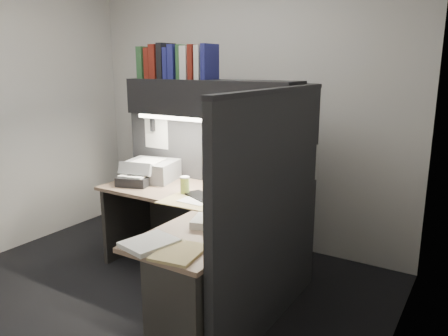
{
  "coord_description": "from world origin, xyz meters",
  "views": [
    {
      "loc": [
        2.15,
        -2.3,
        1.77
      ],
      "look_at": [
        0.41,
        0.51,
        0.99
      ],
      "focal_mm": 35.0,
      "sensor_mm": 36.0,
      "label": 1
    }
  ],
  "objects_px": {
    "desk": "(188,257)",
    "telephone": "(275,194)",
    "keyboard": "(205,199)",
    "monitor": "(227,163)",
    "overhead_shelf": "(210,98)",
    "coffee_cup": "(185,186)",
    "notebook_stack": "(135,181)",
    "printer": "(151,170)"
  },
  "relations": [
    {
      "from": "keyboard",
      "to": "notebook_stack",
      "type": "relative_size",
      "value": 1.67
    },
    {
      "from": "keyboard",
      "to": "coffee_cup",
      "type": "distance_m",
      "value": 0.24
    },
    {
      "from": "keyboard",
      "to": "monitor",
      "type": "bearing_deg",
      "value": 116.36
    },
    {
      "from": "desk",
      "to": "printer",
      "type": "height_order",
      "value": "printer"
    },
    {
      "from": "telephone",
      "to": "desk",
      "type": "bearing_deg",
      "value": -94.04
    },
    {
      "from": "printer",
      "to": "notebook_stack",
      "type": "bearing_deg",
      "value": -103.09
    },
    {
      "from": "overhead_shelf",
      "to": "printer",
      "type": "distance_m",
      "value": 0.92
    },
    {
      "from": "monitor",
      "to": "coffee_cup",
      "type": "height_order",
      "value": "monitor"
    },
    {
      "from": "overhead_shelf",
      "to": "notebook_stack",
      "type": "distance_m",
      "value": 1.0
    },
    {
      "from": "desk",
      "to": "keyboard",
      "type": "xyz_separation_m",
      "value": [
        -0.13,
        0.42,
        0.3
      ]
    },
    {
      "from": "overhead_shelf",
      "to": "printer",
      "type": "xyz_separation_m",
      "value": [
        -0.61,
        -0.07,
        -0.68
      ]
    },
    {
      "from": "desk",
      "to": "keyboard",
      "type": "distance_m",
      "value": 0.53
    },
    {
      "from": "coffee_cup",
      "to": "printer",
      "type": "relative_size",
      "value": 0.32
    },
    {
      "from": "desk",
      "to": "overhead_shelf",
      "type": "relative_size",
      "value": 1.1
    },
    {
      "from": "overhead_shelf",
      "to": "monitor",
      "type": "height_order",
      "value": "overhead_shelf"
    },
    {
      "from": "monitor",
      "to": "overhead_shelf",
      "type": "bearing_deg",
      "value": -150.85
    },
    {
      "from": "desk",
      "to": "coffee_cup",
      "type": "bearing_deg",
      "value": 128.32
    },
    {
      "from": "monitor",
      "to": "telephone",
      "type": "bearing_deg",
      "value": 16.28
    },
    {
      "from": "overhead_shelf",
      "to": "notebook_stack",
      "type": "bearing_deg",
      "value": -154.34
    },
    {
      "from": "desk",
      "to": "telephone",
      "type": "relative_size",
      "value": 6.92
    },
    {
      "from": "keyboard",
      "to": "telephone",
      "type": "xyz_separation_m",
      "value": [
        0.46,
        0.29,
        0.04
      ]
    },
    {
      "from": "telephone",
      "to": "notebook_stack",
      "type": "xyz_separation_m",
      "value": [
        -1.25,
        -0.25,
        -0.01
      ]
    },
    {
      "from": "printer",
      "to": "desk",
      "type": "bearing_deg",
      "value": -48.95
    },
    {
      "from": "overhead_shelf",
      "to": "coffee_cup",
      "type": "height_order",
      "value": "overhead_shelf"
    },
    {
      "from": "coffee_cup",
      "to": "monitor",
      "type": "bearing_deg",
      "value": 54.35
    },
    {
      "from": "desk",
      "to": "monitor",
      "type": "distance_m",
      "value": 0.94
    },
    {
      "from": "coffee_cup",
      "to": "overhead_shelf",
      "type": "bearing_deg",
      "value": 77.37
    },
    {
      "from": "overhead_shelf",
      "to": "telephone",
      "type": "height_order",
      "value": "overhead_shelf"
    },
    {
      "from": "desk",
      "to": "coffee_cup",
      "type": "distance_m",
      "value": 0.69
    },
    {
      "from": "desk",
      "to": "keyboard",
      "type": "relative_size",
      "value": 3.76
    },
    {
      "from": "desk",
      "to": "coffee_cup",
      "type": "xyz_separation_m",
      "value": [
        -0.37,
        0.46,
        0.36
      ]
    },
    {
      "from": "desk",
      "to": "telephone",
      "type": "height_order",
      "value": "telephone"
    },
    {
      "from": "notebook_stack",
      "to": "telephone",
      "type": "bearing_deg",
      "value": 11.53
    },
    {
      "from": "monitor",
      "to": "keyboard",
      "type": "xyz_separation_m",
      "value": [
        0.01,
        -0.35,
        -0.22
      ]
    },
    {
      "from": "printer",
      "to": "coffee_cup",
      "type": "bearing_deg",
      "value": -33.8
    },
    {
      "from": "keyboard",
      "to": "notebook_stack",
      "type": "xyz_separation_m",
      "value": [
        -0.78,
        0.04,
        0.03
      ]
    },
    {
      "from": "telephone",
      "to": "coffee_cup",
      "type": "height_order",
      "value": "coffee_cup"
    },
    {
      "from": "overhead_shelf",
      "to": "desk",
      "type": "bearing_deg",
      "value": -68.21
    },
    {
      "from": "desk",
      "to": "monitor",
      "type": "height_order",
      "value": "monitor"
    },
    {
      "from": "overhead_shelf",
      "to": "printer",
      "type": "bearing_deg",
      "value": -173.03
    },
    {
      "from": "overhead_shelf",
      "to": "telephone",
      "type": "bearing_deg",
      "value": -3.74
    },
    {
      "from": "keyboard",
      "to": "printer",
      "type": "bearing_deg",
      "value": -174.18
    }
  ]
}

